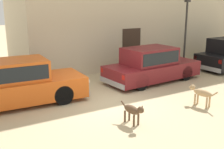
{
  "coord_description": "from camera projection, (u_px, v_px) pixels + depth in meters",
  "views": [
    {
      "loc": [
        -4.37,
        -7.77,
        3.28
      ],
      "look_at": [
        0.38,
        0.2,
        0.9
      ],
      "focal_mm": 43.9,
      "sensor_mm": 36.0,
      "label": 1
    }
  ],
  "objects": [
    {
      "name": "ground_plane",
      "position": [
        106.0,
        102.0,
        9.45
      ],
      "size": [
        80.0,
        80.0,
        0.0
      ],
      "primitive_type": "plane",
      "color": "tan"
    },
    {
      "name": "parked_sedan_nearest",
      "position": [
        16.0,
        83.0,
        9.11
      ],
      "size": [
        4.7,
        1.92,
        1.52
      ],
      "rotation": [
        0.0,
        0.0,
        -0.04
      ],
      "color": "#D15619",
      "rests_on": "ground_plane"
    },
    {
      "name": "parked_sedan_second",
      "position": [
        151.0,
        65.0,
        11.89
      ],
      "size": [
        4.58,
        2.0,
        1.5
      ],
      "rotation": [
        0.0,
        0.0,
        0.07
      ],
      "color": "maroon",
      "rests_on": "ground_plane"
    },
    {
      "name": "stray_dog_spotted",
      "position": [
        133.0,
        110.0,
        7.63
      ],
      "size": [
        0.28,
        0.99,
        0.65
      ],
      "rotation": [
        0.0,
        0.0,
        4.82
      ],
      "color": "brown",
      "rests_on": "ground_plane"
    },
    {
      "name": "stray_dog_tan",
      "position": [
        201.0,
        93.0,
        9.08
      ],
      "size": [
        0.33,
        1.08,
        0.67
      ],
      "rotation": [
        0.0,
        0.0,
        1.73
      ],
      "color": "tan",
      "rests_on": "ground_plane"
    },
    {
      "name": "street_lamp",
      "position": [
        186.0,
        23.0,
        14.06
      ],
      "size": [
        0.22,
        0.22,
        3.67
      ],
      "color": "#2D2B28",
      "rests_on": "ground_plane"
    }
  ]
}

